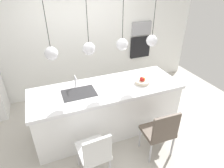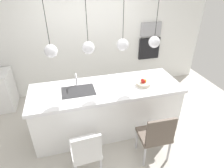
{
  "view_description": "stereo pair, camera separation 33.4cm",
  "coord_description": "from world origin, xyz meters",
  "px_view_note": "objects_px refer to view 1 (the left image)",
  "views": [
    {
      "loc": [
        -0.98,
        -2.69,
        2.63
      ],
      "look_at": [
        0.1,
        0.0,
        0.97
      ],
      "focal_mm": 30.32,
      "sensor_mm": 36.0,
      "label": 1
    },
    {
      "loc": [
        -0.66,
        -2.8,
        2.63
      ],
      "look_at": [
        0.1,
        0.0,
        0.97
      ],
      "focal_mm": 30.32,
      "sensor_mm": 36.0,
      "label": 2
    }
  ],
  "objects_px": {
    "microwave": "(141,28)",
    "chair_near": "(94,152)",
    "chair_middle": "(160,131)",
    "fruit_bowl": "(142,81)",
    "oven": "(140,47)"
  },
  "relations": [
    {
      "from": "oven",
      "to": "chair_middle",
      "type": "bearing_deg",
      "value": -111.57
    },
    {
      "from": "fruit_bowl",
      "to": "oven",
      "type": "height_order",
      "value": "oven"
    },
    {
      "from": "oven",
      "to": "chair_middle",
      "type": "height_order",
      "value": "oven"
    },
    {
      "from": "chair_near",
      "to": "fruit_bowl",
      "type": "bearing_deg",
      "value": 34.45
    },
    {
      "from": "fruit_bowl",
      "to": "microwave",
      "type": "bearing_deg",
      "value": 62.18
    },
    {
      "from": "oven",
      "to": "chair_middle",
      "type": "relative_size",
      "value": 0.62
    },
    {
      "from": "fruit_bowl",
      "to": "chair_middle",
      "type": "height_order",
      "value": "fruit_bowl"
    },
    {
      "from": "fruit_bowl",
      "to": "chair_middle",
      "type": "bearing_deg",
      "value": -96.93
    },
    {
      "from": "chair_middle",
      "to": "chair_near",
      "type": "bearing_deg",
      "value": -179.99
    },
    {
      "from": "fruit_bowl",
      "to": "chair_near",
      "type": "relative_size",
      "value": 0.3
    },
    {
      "from": "microwave",
      "to": "chair_middle",
      "type": "distance_m",
      "value": 2.85
    },
    {
      "from": "microwave",
      "to": "chair_near",
      "type": "bearing_deg",
      "value": -129.73
    },
    {
      "from": "chair_near",
      "to": "chair_middle",
      "type": "height_order",
      "value": "chair_middle"
    },
    {
      "from": "fruit_bowl",
      "to": "oven",
      "type": "relative_size",
      "value": 0.47
    },
    {
      "from": "microwave",
      "to": "fruit_bowl",
      "type": "bearing_deg",
      "value": -117.82
    }
  ]
}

